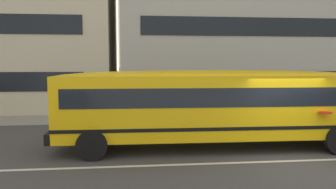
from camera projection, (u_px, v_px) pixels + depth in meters
The scene contains 5 objects.
ground_plane at pixel (293, 161), 10.01m from camera, with size 400.00×400.00×0.00m, color #424244.
sidewalk_far at pixel (221, 116), 18.22m from camera, with size 120.00×3.00×0.01m, color gray.
lane_centreline at pixel (293, 161), 10.01m from camera, with size 110.00×0.16×0.01m, color silver.
school_bus at pixel (218, 102), 11.44m from camera, with size 12.33×3.04×2.75m.
apartment_block_far_centre at pixel (223, 13), 24.12m from camera, with size 14.78×9.90×13.30m.
Camera 1 is at (-4.85, -9.30, 3.00)m, focal length 34.97 mm.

